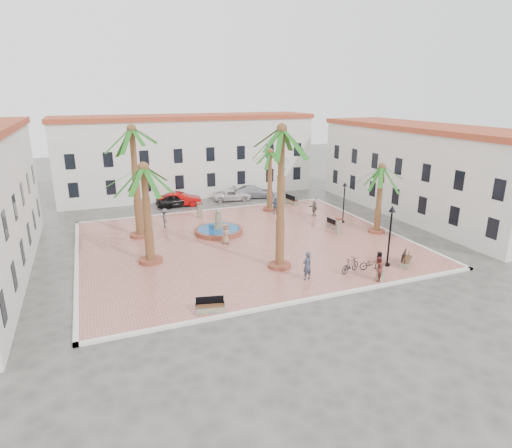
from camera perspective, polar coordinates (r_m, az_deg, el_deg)
The scene contains 36 objects.
ground at distance 35.63m, azimuth -1.50°, elevation -2.63°, with size 120.00×120.00×0.00m, color #56544F.
plaza at distance 35.60m, azimuth -1.50°, elevation -2.52°, with size 26.00×22.00×0.15m, color #C67366.
kerb_n at distance 45.62m, azimuth -6.28°, elevation 1.84°, with size 26.30×0.30×0.16m, color silver.
kerb_s at distance 26.38m, azimuth 6.92°, elevation -10.01°, with size 26.30×0.30×0.16m, color silver.
kerb_e at distance 41.66m, azimuth 15.53°, elevation -0.20°, with size 0.30×22.30×0.16m, color silver.
kerb_w at distance 33.72m, azimuth -22.79°, elevation -5.07°, with size 0.30×22.30×0.16m, color silver.
building_north at distance 53.25m, azimuth -9.09°, elevation 9.09°, with size 30.40×7.40×9.50m.
building_east at distance 46.58m, azimuth 21.45°, elevation 6.67°, with size 7.40×26.40×9.00m.
fountain at distance 37.84m, azimuth -5.01°, elevation -0.78°, with size 4.23×4.23×2.19m.
palm_nw at distance 36.58m, azimuth -16.14°, elevation 10.57°, with size 5.68×5.68×9.50m.
palm_sw at distance 30.70m, azimuth -14.66°, elevation 5.70°, with size 5.61×5.61×7.38m.
palm_s at distance 28.43m, azimuth 3.44°, elevation 10.65°, with size 5.24×5.24×10.03m.
palm_e at distance 38.31m, azimuth 16.37°, elevation 6.25°, with size 4.75×4.75×6.19m.
palm_ne at distance 44.12m, azimuth 1.88°, elevation 8.69°, with size 4.69×4.69×6.49m.
bench_s at distance 24.75m, azimuth -6.14°, elevation -11.07°, with size 1.75×0.87×0.89m.
bench_se at distance 32.69m, azimuth 19.39°, elevation -4.72°, with size 1.77×1.63×0.97m.
bench_e at distance 39.78m, azimuth 10.28°, elevation -0.17°, with size 0.63×1.69×0.88m.
bench_ne at distance 47.86m, azimuth 4.79°, elevation 3.05°, with size 0.86×1.98×1.01m.
lamppost_s at distance 31.25m, azimuth 17.52°, elevation -0.20°, with size 0.48×0.48×4.46m.
lamppost_e at distance 41.04m, azimuth 11.69°, elevation 3.77°, with size 0.43×0.43×3.91m.
bollard_se at distance 29.43m, azimuth 16.24°, elevation -6.04°, with size 0.48×0.48×1.28m.
bollard_n at distance 42.53m, azimuth -7.51°, elevation 1.87°, with size 0.56×0.56×1.54m.
bollard_e at distance 38.17m, azimuth 10.96°, elevation -0.19°, with size 0.58×0.58×1.41m.
litter_bin at distance 32.79m, azimuth 16.13°, elevation -4.23°, with size 0.35×0.35×0.67m, color black.
cyclist_a at distance 28.49m, azimuth 6.84°, elevation -5.56°, with size 0.71×0.47×1.95m, color #303948.
bicycle_a at distance 31.09m, azimuth 15.12°, elevation -5.12°, with size 0.59×1.70×0.89m, color black.
cyclist_b at distance 29.26m, azimuth 15.99°, elevation -5.79°, with size 0.81×0.63×1.68m, color maroon.
bicycle_b at distance 30.22m, azimuth 12.47°, elevation -5.38°, with size 0.51×1.79×1.08m, color black.
pedestrian_fountain_a at distance 34.95m, azimuth -4.03°, elevation -1.31°, with size 0.84×0.55×1.72m, color #8F6F58.
pedestrian_fountain_b at distance 43.57m, azimuth 2.57°, elevation 2.44°, with size 0.99×0.41×1.69m, color #3A4D65.
pedestrian_north at distance 40.07m, azimuth -12.04°, elevation 0.80°, with size 1.14×0.65×1.76m, color #4A494E.
pedestrian_east at distance 43.29m, azimuth 7.74°, elevation 2.09°, with size 1.42×0.45×1.54m, color #706555.
car_black at distance 47.76m, azimuth -10.58°, elevation 3.17°, with size 1.75×4.36×1.48m, color black.
car_red at distance 47.98m, azimuth -10.06°, elevation 3.28°, with size 1.60×4.59×1.51m, color #B20909.
car_silver at distance 51.05m, azimuth -0.30°, elevation 4.33°, with size 1.99×4.91×1.42m, color #B6B5BE.
car_white at distance 49.86m, azimuth -3.19°, elevation 3.87°, with size 2.03×4.40×1.22m, color white.
Camera 1 is at (-11.50, -31.48, 12.09)m, focal length 30.00 mm.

